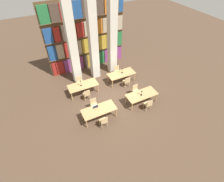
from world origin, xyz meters
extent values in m
plane|color=#4C3828|center=(0.00, 0.00, 0.00)|extent=(40.00, 40.00, 0.00)
cube|color=brown|center=(0.00, 4.32, 2.75)|extent=(6.26, 0.06, 5.50)
cube|color=brown|center=(0.00, 4.32, 0.01)|extent=(6.26, 0.35, 0.03)
cube|color=maroon|center=(-2.90, 4.28, 0.60)|extent=(0.26, 0.20, 1.14)
cube|color=maroon|center=(-2.42, 4.28, 0.60)|extent=(0.57, 0.20, 1.14)
cube|color=#84387A|center=(-1.78, 4.28, 0.60)|extent=(0.62, 0.20, 1.14)
cube|color=tan|center=(-1.20, 4.28, 0.60)|extent=(0.49, 0.20, 1.14)
cube|color=#84387A|center=(-0.71, 4.28, 0.60)|extent=(0.39, 0.20, 1.14)
cube|color=#47382D|center=(-0.30, 4.28, 0.60)|extent=(0.29, 0.20, 1.14)
cube|color=#B7932D|center=(0.02, 4.28, 0.60)|extent=(0.29, 0.20, 1.14)
cube|color=#47382D|center=(0.44, 4.28, 0.60)|extent=(0.40, 0.20, 1.14)
cube|color=#236B38|center=(1.05, 4.28, 0.60)|extent=(0.69, 0.20, 1.14)
cube|color=#84387A|center=(1.65, 4.28, 0.60)|extent=(0.39, 0.20, 1.14)
cube|color=tan|center=(2.21, 4.28, 0.60)|extent=(0.68, 0.20, 1.14)
cube|color=#84387A|center=(2.82, 4.28, 0.60)|extent=(0.51, 0.20, 1.14)
cube|color=brown|center=(0.00, 4.32, 1.39)|extent=(6.26, 0.35, 0.03)
cube|color=navy|center=(-2.75, 4.28, 1.98)|extent=(0.56, 0.20, 1.16)
cube|color=tan|center=(-2.16, 4.28, 1.98)|extent=(0.52, 0.20, 1.16)
cube|color=maroon|center=(-1.63, 4.28, 1.98)|extent=(0.44, 0.20, 1.16)
cube|color=tan|center=(-1.07, 4.28, 1.98)|extent=(0.54, 0.20, 1.16)
cube|color=tan|center=(-0.62, 4.28, 1.98)|extent=(0.27, 0.20, 1.16)
cube|color=#B7932D|center=(-0.10, 4.28, 1.98)|extent=(0.65, 0.20, 1.16)
cube|color=#B7932D|center=(0.60, 4.28, 1.98)|extent=(0.65, 0.20, 1.16)
cube|color=#B7932D|center=(1.32, 4.28, 1.98)|extent=(0.65, 0.20, 1.16)
cube|color=#B7932D|center=(1.95, 4.28, 1.98)|extent=(0.54, 0.20, 1.16)
cube|color=#B7932D|center=(2.42, 4.28, 1.98)|extent=(0.37, 0.20, 1.16)
cube|color=#236B38|center=(2.88, 4.28, 1.98)|extent=(0.40, 0.20, 1.16)
cube|color=brown|center=(0.00, 4.32, 2.77)|extent=(6.26, 0.35, 0.03)
cube|color=navy|center=(-2.73, 4.28, 3.31)|extent=(0.60, 0.20, 1.07)
cube|color=maroon|center=(-2.15, 4.28, 3.31)|extent=(0.45, 0.20, 1.07)
cube|color=#47382D|center=(-1.61, 4.28, 3.31)|extent=(0.48, 0.20, 1.07)
cube|color=orange|center=(-1.04, 4.28, 3.31)|extent=(0.57, 0.20, 1.07)
cube|color=maroon|center=(-0.44, 4.28, 3.31)|extent=(0.54, 0.20, 1.07)
cube|color=tan|center=(0.23, 4.28, 3.31)|extent=(0.67, 0.20, 1.07)
cube|color=#B7932D|center=(0.74, 4.28, 3.31)|extent=(0.28, 0.20, 1.07)
cube|color=orange|center=(1.14, 4.28, 3.31)|extent=(0.39, 0.20, 1.07)
cube|color=tan|center=(1.65, 4.28, 3.31)|extent=(0.53, 0.20, 1.07)
cube|color=maroon|center=(2.17, 4.28, 3.31)|extent=(0.45, 0.20, 1.07)
cube|color=tan|center=(2.75, 4.28, 3.31)|extent=(0.65, 0.20, 1.07)
cube|color=brown|center=(0.00, 4.32, 4.14)|extent=(6.26, 0.35, 0.03)
cube|color=#236B38|center=(-2.69, 4.28, 4.74)|extent=(0.68, 0.20, 1.17)
cube|color=#47382D|center=(-1.99, 4.28, 4.74)|extent=(0.63, 0.20, 1.17)
cube|color=maroon|center=(-1.43, 4.28, 4.74)|extent=(0.43, 0.20, 1.17)
cube|color=maroon|center=(-0.99, 4.28, 4.74)|extent=(0.35, 0.20, 1.17)
cube|color=navy|center=(-0.46, 4.28, 4.74)|extent=(0.64, 0.20, 1.17)
cube|color=#47382D|center=(0.18, 4.28, 4.74)|extent=(0.61, 0.20, 1.17)
cube|color=#47382D|center=(0.72, 4.28, 4.74)|extent=(0.31, 0.20, 1.17)
cube|color=#47382D|center=(1.22, 4.28, 4.74)|extent=(0.58, 0.20, 1.17)
cube|color=orange|center=(1.77, 4.28, 4.74)|extent=(0.40, 0.20, 1.17)
cube|color=#B7932D|center=(2.37, 4.28, 4.74)|extent=(0.64, 0.20, 1.17)
cube|color=navy|center=(2.90, 4.28, 4.74)|extent=(0.37, 0.20, 1.17)
cube|color=beige|center=(-1.49, 2.84, 3.00)|extent=(0.57, 0.57, 6.00)
cube|color=beige|center=(0.00, 2.84, 3.00)|extent=(0.57, 0.57, 6.00)
cube|color=beige|center=(1.49, 2.84, 3.00)|extent=(0.57, 0.57, 6.00)
cube|color=tan|center=(-1.47, -1.34, 0.72)|extent=(2.07, 0.92, 0.04)
cylinder|color=tan|center=(-2.43, -1.72, 0.35)|extent=(0.07, 0.07, 0.70)
cylinder|color=tan|center=(-0.52, -1.72, 0.35)|extent=(0.07, 0.07, 0.70)
cylinder|color=tan|center=(-2.43, -0.96, 0.35)|extent=(0.07, 0.07, 0.70)
cylinder|color=tan|center=(-0.52, -0.96, 0.35)|extent=(0.07, 0.07, 0.70)
cylinder|color=tan|center=(-1.69, -1.85, 0.22)|extent=(0.04, 0.04, 0.44)
cylinder|color=tan|center=(-1.33, -1.85, 0.22)|extent=(0.04, 0.04, 0.44)
cylinder|color=tan|center=(-1.69, -2.19, 0.22)|extent=(0.04, 0.04, 0.44)
cylinder|color=tan|center=(-1.33, -2.19, 0.22)|extent=(0.04, 0.04, 0.44)
cube|color=tan|center=(-1.51, -2.02, 0.46)|extent=(0.42, 0.40, 0.04)
cube|color=tan|center=(-1.51, -2.20, 0.69)|extent=(0.40, 0.03, 0.42)
cylinder|color=tan|center=(-1.33, -0.83, 0.22)|extent=(0.04, 0.04, 0.44)
cylinder|color=tan|center=(-1.69, -0.83, 0.22)|extent=(0.04, 0.04, 0.44)
cylinder|color=tan|center=(-1.33, -0.49, 0.22)|extent=(0.04, 0.04, 0.44)
cylinder|color=tan|center=(-1.69, -0.49, 0.22)|extent=(0.04, 0.04, 0.44)
cube|color=tan|center=(-1.51, -0.66, 0.46)|extent=(0.42, 0.40, 0.04)
cube|color=tan|center=(-1.51, -0.47, 0.69)|extent=(0.40, 0.03, 0.42)
cube|color=silver|center=(-1.60, -1.04, 0.74)|extent=(0.32, 0.22, 0.01)
cube|color=black|center=(-1.60, -1.15, 0.85)|extent=(0.32, 0.01, 0.20)
cube|color=tan|center=(1.57, -1.36, 0.72)|extent=(2.07, 0.92, 0.04)
cylinder|color=tan|center=(0.62, -1.74, 0.35)|extent=(0.07, 0.07, 0.70)
cylinder|color=tan|center=(2.53, -1.74, 0.35)|extent=(0.07, 0.07, 0.70)
cylinder|color=tan|center=(0.62, -0.98, 0.35)|extent=(0.07, 0.07, 0.70)
cylinder|color=tan|center=(2.53, -0.98, 0.35)|extent=(0.07, 0.07, 0.70)
cylinder|color=tan|center=(1.42, -1.87, 0.22)|extent=(0.04, 0.04, 0.44)
cylinder|color=tan|center=(1.78, -1.87, 0.22)|extent=(0.04, 0.04, 0.44)
cylinder|color=tan|center=(1.42, -2.21, 0.22)|extent=(0.04, 0.04, 0.44)
cylinder|color=tan|center=(1.78, -2.21, 0.22)|extent=(0.04, 0.04, 0.44)
cube|color=tan|center=(1.60, -2.04, 0.46)|extent=(0.42, 0.40, 0.04)
cube|color=tan|center=(1.60, -2.23, 0.69)|extent=(0.40, 0.03, 0.42)
cylinder|color=tan|center=(1.78, -0.85, 0.22)|extent=(0.04, 0.04, 0.44)
cylinder|color=tan|center=(1.42, -0.85, 0.22)|extent=(0.04, 0.04, 0.44)
cylinder|color=tan|center=(1.78, -0.51, 0.22)|extent=(0.04, 0.04, 0.44)
cylinder|color=tan|center=(1.42, -0.51, 0.22)|extent=(0.04, 0.04, 0.44)
cube|color=tan|center=(1.60, -0.68, 0.46)|extent=(0.42, 0.40, 0.04)
cube|color=tan|center=(1.60, -0.50, 0.69)|extent=(0.40, 0.03, 0.42)
cylinder|color=black|center=(1.49, -1.40, 0.75)|extent=(0.14, 0.14, 0.01)
cylinder|color=black|center=(1.49, -1.40, 0.91)|extent=(0.02, 0.02, 0.30)
cone|color=black|center=(1.49, -1.40, 1.09)|extent=(0.11, 0.11, 0.07)
cube|color=tan|center=(-1.57, 1.26, 0.72)|extent=(2.07, 0.92, 0.04)
cylinder|color=tan|center=(-2.53, 0.88, 0.35)|extent=(0.07, 0.07, 0.70)
cylinder|color=tan|center=(-0.62, 0.88, 0.35)|extent=(0.07, 0.07, 0.70)
cylinder|color=tan|center=(-2.53, 1.64, 0.35)|extent=(0.07, 0.07, 0.70)
cylinder|color=tan|center=(-0.62, 1.64, 0.35)|extent=(0.07, 0.07, 0.70)
cylinder|color=tan|center=(-1.77, 0.75, 0.22)|extent=(0.04, 0.04, 0.44)
cylinder|color=tan|center=(-1.41, 0.75, 0.22)|extent=(0.04, 0.04, 0.44)
cylinder|color=tan|center=(-1.77, 0.41, 0.22)|extent=(0.04, 0.04, 0.44)
cylinder|color=tan|center=(-1.41, 0.41, 0.22)|extent=(0.04, 0.04, 0.44)
cube|color=tan|center=(-1.59, 0.58, 0.46)|extent=(0.42, 0.40, 0.04)
cube|color=tan|center=(-1.59, 0.40, 0.69)|extent=(0.40, 0.03, 0.42)
cylinder|color=tan|center=(-1.41, 1.77, 0.22)|extent=(0.04, 0.04, 0.44)
cylinder|color=tan|center=(-1.77, 1.77, 0.22)|extent=(0.04, 0.04, 0.44)
cylinder|color=tan|center=(-1.41, 2.11, 0.22)|extent=(0.04, 0.04, 0.44)
cylinder|color=tan|center=(-1.77, 2.11, 0.22)|extent=(0.04, 0.04, 0.44)
cube|color=tan|center=(-1.59, 1.94, 0.46)|extent=(0.42, 0.40, 0.04)
cube|color=tan|center=(-1.59, 2.13, 0.69)|extent=(0.40, 0.03, 0.42)
cylinder|color=black|center=(-1.71, 1.25, 0.75)|extent=(0.14, 0.14, 0.01)
cylinder|color=black|center=(-1.71, 1.25, 0.94)|extent=(0.02, 0.02, 0.38)
cone|color=black|center=(-1.71, 1.25, 1.17)|extent=(0.11, 0.11, 0.07)
cube|color=tan|center=(1.48, 1.26, 0.72)|extent=(2.07, 0.92, 0.04)
cylinder|color=tan|center=(0.53, 0.88, 0.35)|extent=(0.07, 0.07, 0.70)
cylinder|color=tan|center=(2.44, 0.88, 0.35)|extent=(0.07, 0.07, 0.70)
cylinder|color=tan|center=(0.53, 1.64, 0.35)|extent=(0.07, 0.07, 0.70)
cylinder|color=tan|center=(2.44, 1.64, 0.35)|extent=(0.07, 0.07, 0.70)
cylinder|color=tan|center=(1.35, 0.75, 0.22)|extent=(0.04, 0.04, 0.44)
cylinder|color=tan|center=(1.71, 0.75, 0.22)|extent=(0.04, 0.04, 0.44)
cylinder|color=tan|center=(1.35, 0.41, 0.22)|extent=(0.04, 0.04, 0.44)
cylinder|color=tan|center=(1.71, 0.41, 0.22)|extent=(0.04, 0.04, 0.44)
cube|color=tan|center=(1.53, 0.58, 0.46)|extent=(0.42, 0.40, 0.04)
cube|color=tan|center=(1.53, 0.39, 0.69)|extent=(0.40, 0.03, 0.42)
cylinder|color=tan|center=(1.71, 1.77, 0.22)|extent=(0.04, 0.04, 0.44)
cylinder|color=tan|center=(1.35, 1.77, 0.22)|extent=(0.04, 0.04, 0.44)
cylinder|color=tan|center=(1.71, 2.11, 0.22)|extent=(0.04, 0.04, 0.44)
cylinder|color=tan|center=(1.35, 2.11, 0.22)|extent=(0.04, 0.04, 0.44)
cube|color=tan|center=(1.53, 1.94, 0.46)|extent=(0.42, 0.40, 0.04)
cube|color=tan|center=(1.53, 2.12, 0.69)|extent=(0.40, 0.03, 0.42)
cylinder|color=black|center=(1.57, 1.30, 0.75)|extent=(0.14, 0.14, 0.01)
cylinder|color=black|center=(1.57, 1.30, 0.94)|extent=(0.02, 0.02, 0.37)
cone|color=black|center=(1.57, 1.30, 1.16)|extent=(0.11, 0.11, 0.07)
camera|label=1|loc=(-3.90, -7.97, 8.52)|focal=28.00mm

